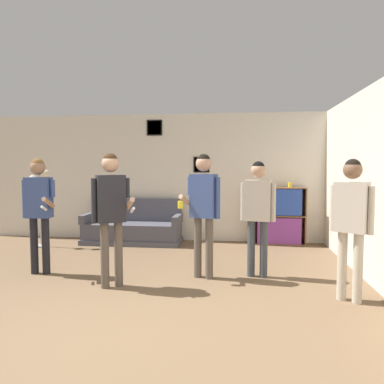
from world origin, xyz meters
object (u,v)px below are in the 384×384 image
(bookshelf, at_px, (279,216))
(floor_lamp, at_px, (40,195))
(person_spectator_near_bookshelf, at_px, (258,207))
(person_spectator_far_right, at_px, (351,215))
(person_player_foreground_center, at_px, (111,205))
(couch, at_px, (133,228))
(person_watcher_holding_cup, at_px, (203,201))
(drinking_cup, at_px, (290,185))
(person_player_foreground_left, at_px, (39,203))

(bookshelf, distance_m, floor_lamp, 4.79)
(person_spectator_near_bookshelf, relative_size, person_spectator_far_right, 0.99)
(bookshelf, bearing_deg, person_spectator_far_right, -81.44)
(person_player_foreground_center, relative_size, person_spectator_far_right, 1.05)
(couch, bearing_deg, person_spectator_near_bookshelf, -41.06)
(person_watcher_holding_cup, height_order, person_spectator_far_right, person_watcher_holding_cup)
(bookshelf, bearing_deg, person_spectator_near_bookshelf, -103.24)
(person_spectator_far_right, relative_size, drinking_cup, 17.41)
(person_watcher_holding_cup, bearing_deg, floor_lamp, 153.58)
(person_player_foreground_left, relative_size, person_watcher_holding_cup, 0.97)
(couch, relative_size, bookshelf, 1.73)
(floor_lamp, distance_m, person_spectator_near_bookshelf, 4.43)
(person_player_foreground_left, relative_size, person_spectator_far_right, 1.01)
(floor_lamp, height_order, person_player_foreground_left, person_player_foreground_left)
(drinking_cup, bearing_deg, floor_lamp, -170.82)
(person_spectator_far_right, distance_m, drinking_cup, 3.21)
(couch, distance_m, person_player_foreground_left, 2.60)
(person_player_foreground_left, bearing_deg, person_spectator_far_right, -8.47)
(bookshelf, relative_size, person_player_foreground_left, 0.68)
(floor_lamp, xyz_separation_m, person_player_foreground_left, (0.97, -1.77, 0.03))
(person_player_foreground_left, bearing_deg, floor_lamp, 118.61)
(floor_lamp, xyz_separation_m, person_watcher_holding_cup, (3.39, -1.68, 0.08))
(person_watcher_holding_cup, relative_size, person_spectator_far_right, 1.05)
(couch, bearing_deg, person_spectator_far_right, -40.77)
(couch, height_order, person_player_foreground_center, person_player_foreground_center)
(person_spectator_near_bookshelf, bearing_deg, couch, 138.94)
(couch, relative_size, person_watcher_holding_cup, 1.14)
(person_spectator_far_right, bearing_deg, person_spectator_near_bookshelf, 139.95)
(couch, xyz_separation_m, person_watcher_holding_cup, (1.68, -2.28, 0.80))
(bookshelf, distance_m, person_watcher_holding_cup, 2.85)
(person_spectator_far_right, bearing_deg, person_player_foreground_center, 176.75)
(floor_lamp, distance_m, person_watcher_holding_cup, 3.78)
(person_spectator_far_right, xyz_separation_m, drinking_cup, (-0.27, 3.19, 0.18))
(person_player_foreground_left, distance_m, drinking_cup, 4.71)
(person_watcher_holding_cup, distance_m, drinking_cup, 2.91)
(person_player_foreground_left, distance_m, person_watcher_holding_cup, 2.42)
(drinking_cup, bearing_deg, person_spectator_near_bookshelf, -108.06)
(floor_lamp, height_order, person_spectator_near_bookshelf, person_spectator_near_bookshelf)
(drinking_cup, bearing_deg, person_player_foreground_left, -146.99)
(floor_lamp, bearing_deg, person_spectator_near_bookshelf, -20.27)
(couch, distance_m, person_watcher_holding_cup, 2.95)
(couch, height_order, person_spectator_near_bookshelf, person_spectator_near_bookshelf)
(person_spectator_near_bookshelf, relative_size, drinking_cup, 17.22)
(floor_lamp, bearing_deg, drinking_cup, 9.18)
(drinking_cup, bearing_deg, bookshelf, -179.76)
(floor_lamp, relative_size, person_player_foreground_left, 0.89)
(floor_lamp, distance_m, drinking_cup, 4.98)
(person_spectator_far_right, height_order, drinking_cup, person_spectator_far_right)
(couch, distance_m, bookshelf, 3.02)
(bookshelf, relative_size, person_spectator_far_right, 0.69)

